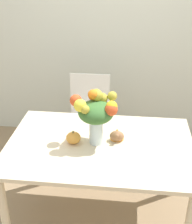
{
  "coord_description": "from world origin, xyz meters",
  "views": [
    {
      "loc": [
        0.18,
        -1.89,
        2.02
      ],
      "look_at": [
        -0.03,
        0.02,
        1.02
      ],
      "focal_mm": 50.0,
      "sensor_mm": 36.0,
      "label": 1
    }
  ],
  "objects_px": {
    "turkey_figurine": "(117,135)",
    "dining_chair_near_window": "(89,120)",
    "pumpkin": "(73,138)",
    "flower_vase": "(96,112)"
  },
  "relations": [
    {
      "from": "turkey_figurine",
      "to": "dining_chair_near_window",
      "type": "distance_m",
      "value": 0.89
    },
    {
      "from": "pumpkin",
      "to": "turkey_figurine",
      "type": "bearing_deg",
      "value": 14.19
    },
    {
      "from": "pumpkin",
      "to": "dining_chair_near_window",
      "type": "height_order",
      "value": "dining_chair_near_window"
    },
    {
      "from": "flower_vase",
      "to": "dining_chair_near_window",
      "type": "height_order",
      "value": "flower_vase"
    },
    {
      "from": "flower_vase",
      "to": "dining_chair_near_window",
      "type": "xyz_separation_m",
      "value": [
        -0.17,
        0.82,
        -0.53
      ]
    },
    {
      "from": "pumpkin",
      "to": "turkey_figurine",
      "type": "distance_m",
      "value": 0.32
    },
    {
      "from": "flower_vase",
      "to": "dining_chair_near_window",
      "type": "relative_size",
      "value": 0.43
    },
    {
      "from": "flower_vase",
      "to": "turkey_figurine",
      "type": "relative_size",
      "value": 2.89
    },
    {
      "from": "pumpkin",
      "to": "flower_vase",
      "type": "bearing_deg",
      "value": 10.17
    },
    {
      "from": "turkey_figurine",
      "to": "dining_chair_near_window",
      "type": "height_order",
      "value": "dining_chair_near_window"
    }
  ]
}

